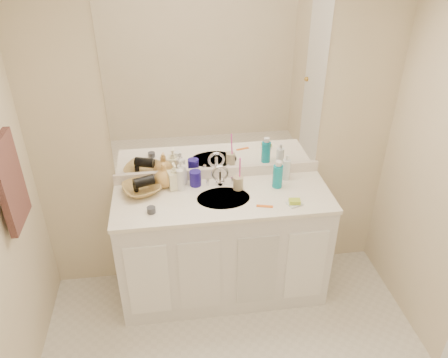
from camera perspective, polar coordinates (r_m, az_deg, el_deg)
wall_back at (r=3.10m, az=-0.83°, el=5.45°), size 2.60×0.02×2.40m
vanity_cabinet at (r=3.29m, az=-0.12°, el=-8.90°), size 1.50×0.55×0.85m
countertop at (r=3.03m, az=-0.13°, el=-2.51°), size 1.52×0.57×0.03m
backsplash at (r=3.22m, az=-0.76°, el=0.84°), size 1.52×0.03×0.08m
sink_basin at (r=3.01m, az=-0.08°, el=-2.67°), size 0.37×0.37×0.02m
faucet at (r=3.13m, az=-0.53°, el=0.16°), size 0.02×0.02×0.11m
mirror at (r=2.96m, az=-0.87°, el=11.70°), size 1.48×0.01×1.20m
blue_mug at (r=3.12m, az=-3.76°, el=0.09°), size 0.09×0.09×0.11m
tan_cup at (r=3.08m, az=1.87°, el=-0.52°), size 0.09×0.09×0.10m
toothbrush at (r=3.03m, az=2.08°, el=1.12°), size 0.02×0.04×0.21m
mouthwash_bottle at (r=3.11m, az=7.02°, el=0.35°), size 0.09×0.09×0.17m
clear_pump_bottle at (r=3.22m, az=8.13°, el=1.23°), size 0.07×0.07×0.16m
soap_dish at (r=2.97m, az=9.18°, el=-3.22°), size 0.11×0.10×0.01m
green_soap at (r=2.96m, az=9.21°, el=-2.92°), size 0.08×0.06×0.03m
orange_comb at (r=2.93m, az=5.33°, el=-3.56°), size 0.11×0.05×0.00m
dark_jar at (r=2.89m, az=-9.48°, el=-4.01°), size 0.07×0.07×0.04m
extra_white_bottle at (r=3.07m, az=-5.74°, el=-0.15°), size 0.06×0.06×0.16m
soap_bottle_white at (r=3.13m, az=-5.54°, el=0.99°), size 0.10×0.10×0.20m
soap_bottle_cream at (r=3.08m, az=-6.50°, el=0.40°), size 0.11×0.11×0.20m
soap_bottle_yellow at (r=3.12m, az=-7.84°, el=0.51°), size 0.15×0.15×0.18m
wicker_basket at (r=3.10m, az=-10.69°, el=-1.27°), size 0.33×0.33×0.06m
hair_dryer at (r=3.07m, az=-10.42°, el=-0.32°), size 0.16×0.11×0.07m
hand_towel at (r=2.75m, az=-26.12°, el=-0.43°), size 0.04×0.32×0.55m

